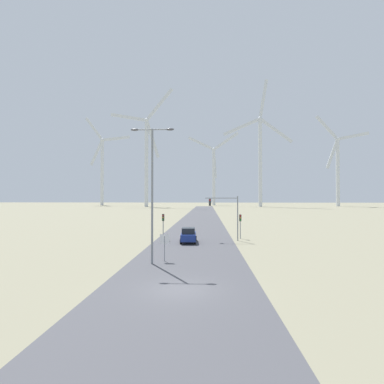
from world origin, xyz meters
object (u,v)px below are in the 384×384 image
object	(u,v)px
car_approaching	(188,235)
wind_turbine_far_left	(102,165)
wind_turbine_left	(146,153)
traffic_light_post_near_right	(240,221)
traffic_light_mast_overhead	(226,209)
streetlamp	(152,180)
wind_turbine_right	(260,152)
wind_turbine_center	(214,170)
stop_sign_near	(164,242)
traffic_light_post_near_left	(163,221)
wind_turbine_far_right	(338,164)

from	to	relation	value
car_approaching	wind_turbine_far_left	world-z (taller)	wind_turbine_far_left
wind_turbine_left	traffic_light_post_near_right	bearing A→B (deg)	-73.36
traffic_light_mast_overhead	wind_turbine_left	xyz separation A→B (m)	(-38.27, 136.81, 27.85)
streetlamp	wind_turbine_right	bearing A→B (deg)	76.80
wind_turbine_right	traffic_light_mast_overhead	bearing A→B (deg)	-101.73
car_approaching	wind_turbine_center	distance (m)	177.35
traffic_light_post_near_right	car_approaching	world-z (taller)	traffic_light_post_near_right
traffic_light_mast_overhead	wind_turbine_left	bearing A→B (deg)	105.63
stop_sign_near	wind_turbine_left	world-z (taller)	wind_turbine_left
wind_turbine_left	wind_turbine_center	size ratio (longest dim) A/B	1.35
wind_turbine_left	wind_turbine_right	bearing A→B (deg)	3.86
traffic_light_post_near_left	wind_turbine_far_right	size ratio (longest dim) A/B	0.06
traffic_light_post_near_right	wind_turbine_far_right	size ratio (longest dim) A/B	0.06
car_approaching	wind_turbine_far_right	size ratio (longest dim) A/B	0.07
traffic_light_mast_overhead	wind_turbine_far_left	distance (m)	185.92
wind_turbine_left	wind_turbine_right	size ratio (longest dim) A/B	0.92
car_approaching	wind_turbine_left	distance (m)	145.98
wind_turbine_left	car_approaching	bearing A→B (deg)	-76.39
streetlamp	traffic_light_mast_overhead	distance (m)	15.61
traffic_light_mast_overhead	car_approaching	xyz separation A→B (m)	(-4.70, -1.83, -3.14)
car_approaching	wind_turbine_far_right	world-z (taller)	wind_turbine_far_right
wind_turbine_left	traffic_light_mast_overhead	bearing A→B (deg)	-74.37
traffic_light_post_near_right	wind_turbine_center	distance (m)	173.27
traffic_light_post_near_right	wind_turbine_far_right	world-z (taller)	wind_turbine_far_right
streetlamp	traffic_light_post_near_left	bearing A→B (deg)	94.67
streetlamp	wind_turbine_far_right	bearing A→B (deg)	62.53
wind_turbine_far_right	car_approaching	bearing A→B (deg)	-118.59
traffic_light_post_near_left	traffic_light_mast_overhead	distance (m)	8.33
wind_turbine_far_left	wind_turbine_right	world-z (taller)	wind_turbine_right
streetlamp	car_approaching	distance (m)	13.48
wind_turbine_center	wind_turbine_right	xyz separation A→B (m)	(26.92, -32.34, 7.44)
traffic_light_post_near_right	wind_turbine_right	distance (m)	145.26
traffic_light_post_near_left	wind_turbine_far_right	world-z (taller)	wind_turbine_far_right
traffic_light_post_near_left	car_approaching	world-z (taller)	traffic_light_post_near_left
traffic_light_mast_overhead	stop_sign_near	bearing A→B (deg)	-115.85
wind_turbine_center	traffic_light_post_near_left	bearing A→B (deg)	-93.50
stop_sign_near	traffic_light_post_near_right	bearing A→B (deg)	60.79
stop_sign_near	car_approaching	xyz separation A→B (m)	(1.42, 10.78, -0.72)
traffic_light_post_near_right	traffic_light_mast_overhead	world-z (taller)	traffic_light_mast_overhead
stop_sign_near	wind_turbine_far_left	bearing A→B (deg)	111.17
stop_sign_near	wind_turbine_center	world-z (taller)	wind_turbine_center
streetlamp	wind_turbine_left	bearing A→B (deg)	101.74
streetlamp	traffic_light_post_near_left	world-z (taller)	streetlamp
streetlamp	traffic_light_post_near_right	size ratio (longest dim) A/B	3.50
traffic_light_mast_overhead	wind_turbine_left	distance (m)	144.77
traffic_light_post_near_left	traffic_light_post_near_right	distance (m)	10.29
car_approaching	traffic_light_post_near_right	bearing A→B (deg)	29.34
traffic_light_post_near_left	wind_turbine_far_left	size ratio (longest dim) A/B	0.05
car_approaching	wind_turbine_right	xyz separation A→B (m)	(34.06, 143.21, 31.63)
streetlamp	wind_turbine_left	world-z (taller)	wind_turbine_left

